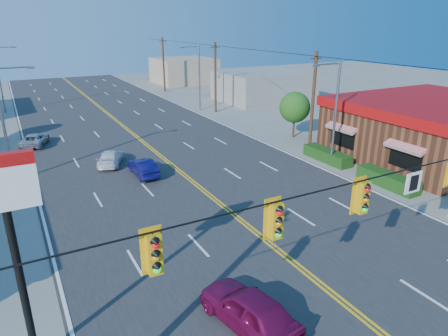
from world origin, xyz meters
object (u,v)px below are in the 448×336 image
pizza_hut_sign (9,221)px  car_silver (35,140)px  signal_span (384,206)px  car_white (111,158)px  car_magenta (249,310)px  kfc (432,128)px  car_blue (143,168)px

pizza_hut_sign → car_silver: pizza_hut_sign is taller
signal_span → pizza_hut_sign: (-10.88, 4.00, 0.30)m
signal_span → car_silver: bearing=106.0°
pizza_hut_sign → signal_span: bearing=-20.2°
pizza_hut_sign → car_white: pizza_hut_sign is taller
car_magenta → kfc: bearing=-168.5°
signal_span → pizza_hut_sign: signal_span is taller
signal_span → car_silver: 32.26m
car_blue → car_white: (-1.50, 3.51, -0.04)m
kfc → car_magenta: (-23.88, -10.00, -1.65)m
kfc → pizza_hut_sign: bearing=-165.5°
pizza_hut_sign → car_white: 20.05m
car_blue → car_silver: bearing=-63.0°
car_magenta → car_blue: car_magenta is taller
signal_span → car_magenta: signal_span is taller
car_blue → car_white: 3.82m
pizza_hut_sign → car_silver: (2.06, 26.73, -4.63)m
car_blue → car_magenta: bearing=84.6°
kfc → car_blue: bearing=163.3°
kfc → car_silver: kfc is taller
pizza_hut_sign → car_white: (6.87, 18.27, -4.61)m
pizza_hut_sign → car_magenta: (7.01, -2.00, -4.45)m
car_magenta → car_silver: bearing=-91.5°
kfc → car_white: bearing=156.9°
car_blue → car_white: bearing=-67.7°
signal_span → car_blue: 19.40m
pizza_hut_sign → car_silver: bearing=85.6°
signal_span → kfc: signal_span is taller
car_magenta → car_blue: bearing=-105.8°
car_magenta → car_silver: car_magenta is taller
pizza_hut_sign → car_white: size_ratio=1.74×
kfc → car_silver: 34.43m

